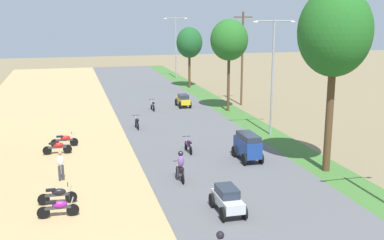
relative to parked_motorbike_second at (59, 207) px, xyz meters
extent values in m
cylinder|color=black|center=(0.59, 0.00, -0.21)|extent=(0.56, 0.06, 0.56)
cylinder|color=black|center=(-0.65, 0.00, -0.21)|extent=(0.56, 0.06, 0.56)
cube|color=#333338|center=(-0.03, 0.00, -0.03)|extent=(1.12, 0.12, 0.12)
ellipsoid|color=#8C1E8C|center=(0.05, 0.00, 0.11)|extent=(0.64, 0.28, 0.32)
cube|color=black|center=(-0.31, 0.00, 0.23)|extent=(0.44, 0.20, 0.10)
cylinder|color=#A5A8AD|center=(0.53, 0.00, 0.06)|extent=(0.26, 0.05, 0.68)
cylinder|color=black|center=(0.47, 0.00, 0.43)|extent=(0.04, 0.54, 0.04)
cylinder|color=black|center=(0.54, 1.55, -0.21)|extent=(0.56, 0.06, 0.56)
cylinder|color=black|center=(-0.70, 1.55, -0.21)|extent=(0.56, 0.06, 0.56)
cube|color=#333338|center=(-0.08, 1.55, -0.03)|extent=(1.12, 0.12, 0.12)
ellipsoid|color=black|center=(0.00, 1.55, 0.11)|extent=(0.64, 0.28, 0.32)
cube|color=black|center=(-0.36, 1.55, 0.23)|extent=(0.44, 0.20, 0.10)
cylinder|color=#A5A8AD|center=(0.48, 1.55, 0.06)|extent=(0.26, 0.05, 0.68)
cylinder|color=black|center=(0.42, 1.55, 0.43)|extent=(0.04, 0.54, 0.04)
cylinder|color=black|center=(0.41, 9.83, -0.21)|extent=(0.56, 0.06, 0.56)
cylinder|color=black|center=(-0.83, 9.83, -0.21)|extent=(0.56, 0.06, 0.56)
cube|color=#333338|center=(-0.21, 9.83, -0.03)|extent=(1.12, 0.12, 0.12)
ellipsoid|color=red|center=(-0.13, 9.83, 0.11)|extent=(0.64, 0.28, 0.32)
cube|color=black|center=(-0.49, 9.83, 0.23)|extent=(0.44, 0.20, 0.10)
cylinder|color=#A5A8AD|center=(0.35, 9.83, 0.06)|extent=(0.26, 0.05, 0.68)
cylinder|color=black|center=(0.29, 9.83, 0.43)|extent=(0.04, 0.54, 0.04)
cylinder|color=black|center=(0.84, 11.49, -0.21)|extent=(0.56, 0.06, 0.56)
cylinder|color=black|center=(-0.40, 11.49, -0.21)|extent=(0.56, 0.06, 0.56)
cube|color=#333338|center=(0.22, 11.49, -0.03)|extent=(1.12, 0.12, 0.12)
ellipsoid|color=red|center=(0.30, 11.49, 0.11)|extent=(0.64, 0.28, 0.32)
cube|color=black|center=(-0.06, 11.49, 0.23)|extent=(0.44, 0.20, 0.10)
cylinder|color=#A5A8AD|center=(0.78, 11.49, 0.06)|extent=(0.26, 0.05, 0.68)
cylinder|color=black|center=(0.72, 11.49, 0.43)|extent=(0.04, 0.54, 0.04)
cylinder|color=#33333D|center=(0.15, 4.86, -0.08)|extent=(0.14, 0.14, 0.82)
cylinder|color=#33333D|center=(-0.02, 4.80, -0.08)|extent=(0.14, 0.14, 0.82)
ellipsoid|color=silver|center=(0.07, 4.83, 0.61)|extent=(0.42, 0.35, 0.56)
sphere|color=#9E7556|center=(0.07, 4.83, 1.02)|extent=(0.22, 0.22, 0.22)
cylinder|color=#4C351E|center=(14.58, 2.74, 2.72)|extent=(0.41, 0.41, 6.43)
ellipsoid|color=#1E5B1D|center=(14.58, 2.74, 7.26)|extent=(3.95, 3.95, 4.80)
cylinder|color=#4C351E|center=(14.56, 19.89, 2.19)|extent=(0.25, 0.25, 5.37)
ellipsoid|color=#225F20|center=(14.56, 19.89, 5.88)|extent=(3.33, 3.33, 3.63)
cylinder|color=#4C351E|center=(14.53, 33.97, 1.66)|extent=(0.28, 0.28, 4.31)
ellipsoid|color=#1A5023|center=(14.53, 33.97, 4.79)|extent=(3.03, 3.03, 3.55)
cylinder|color=gray|center=(14.83, 11.06, 3.66)|extent=(0.16, 0.16, 8.31)
cylinder|color=gray|center=(14.13, 11.06, 7.67)|extent=(1.40, 0.08, 0.08)
ellipsoid|color=silver|center=(13.43, 11.06, 7.60)|extent=(0.36, 0.20, 0.14)
cylinder|color=gray|center=(15.53, 11.06, 7.67)|extent=(1.40, 0.08, 0.08)
ellipsoid|color=silver|center=(16.23, 11.06, 7.60)|extent=(0.36, 0.20, 0.14)
cylinder|color=gray|center=(14.83, 42.52, 3.56)|extent=(0.16, 0.16, 8.11)
cylinder|color=gray|center=(14.13, 42.52, 7.47)|extent=(1.40, 0.08, 0.08)
ellipsoid|color=silver|center=(13.43, 42.52, 7.40)|extent=(0.36, 0.20, 0.14)
cylinder|color=gray|center=(15.53, 42.52, 7.47)|extent=(1.40, 0.08, 0.08)
ellipsoid|color=silver|center=(16.23, 42.52, 7.40)|extent=(0.36, 0.20, 0.14)
cylinder|color=brown|center=(16.80, 22.48, 3.87)|extent=(0.20, 0.20, 8.86)
cube|color=#473323|center=(16.80, 22.48, 7.80)|extent=(1.80, 0.10, 0.10)
cube|color=#B7BCC1|center=(7.28, -1.44, 0.10)|extent=(0.88, 2.25, 0.44)
cube|color=#232B38|center=(7.28, -1.34, 0.52)|extent=(0.81, 1.30, 0.40)
cylinder|color=black|center=(6.78, -0.63, -0.15)|extent=(0.11, 0.64, 0.64)
cylinder|color=black|center=(7.77, -0.63, -0.15)|extent=(0.11, 0.64, 0.64)
cylinder|color=black|center=(6.78, -2.25, -0.15)|extent=(0.11, 0.64, 0.64)
cylinder|color=black|center=(7.77, -2.25, -0.15)|extent=(0.11, 0.64, 0.64)
cube|color=navy|center=(10.92, 5.59, 0.38)|extent=(0.95, 2.40, 0.95)
cube|color=#232B38|center=(10.92, 5.49, 1.03)|extent=(0.87, 2.00, 0.35)
cylinder|color=black|center=(11.45, 4.72, -0.13)|extent=(0.12, 0.68, 0.68)
cylinder|color=black|center=(10.38, 4.72, -0.13)|extent=(0.12, 0.68, 0.68)
cylinder|color=black|center=(11.45, 6.45, -0.13)|extent=(0.12, 0.68, 0.68)
cylinder|color=black|center=(10.38, 6.45, -0.13)|extent=(0.12, 0.68, 0.68)
cube|color=gold|center=(11.04, 22.67, 0.10)|extent=(0.88, 2.25, 0.44)
cube|color=#232B38|center=(11.04, 22.57, 0.52)|extent=(0.81, 1.30, 0.40)
cylinder|color=black|center=(11.53, 21.86, -0.15)|extent=(0.11, 0.64, 0.64)
cylinder|color=black|center=(10.54, 21.86, -0.15)|extent=(0.11, 0.64, 0.64)
cylinder|color=black|center=(11.53, 23.48, -0.15)|extent=(0.11, 0.64, 0.64)
cylinder|color=black|center=(10.54, 23.48, -0.15)|extent=(0.11, 0.64, 0.64)
sphere|color=black|center=(5.34, -6.34, 1.05)|extent=(0.28, 0.28, 0.28)
cylinder|color=black|center=(6.20, 3.85, -0.19)|extent=(0.06, 0.56, 0.56)
cylinder|color=black|center=(6.20, 2.61, -0.19)|extent=(0.06, 0.56, 0.56)
cube|color=#333338|center=(6.20, 3.23, -0.01)|extent=(0.12, 1.12, 0.12)
ellipsoid|color=red|center=(6.20, 3.31, 0.13)|extent=(0.28, 0.64, 0.32)
cube|color=black|center=(6.20, 2.95, 0.25)|extent=(0.20, 0.44, 0.10)
cylinder|color=#A5A8AD|center=(6.20, 3.79, 0.08)|extent=(0.05, 0.26, 0.68)
cylinder|color=black|center=(6.20, 3.73, 0.45)|extent=(0.54, 0.04, 0.04)
ellipsoid|color=#724C8C|center=(6.20, 3.03, 0.65)|extent=(0.36, 0.28, 0.64)
sphere|color=black|center=(6.20, 3.07, 1.05)|extent=(0.28, 0.28, 0.28)
cylinder|color=#2D2D38|center=(6.06, 3.13, 0.01)|extent=(0.12, 0.12, 0.48)
cylinder|color=#2D2D38|center=(6.34, 3.13, 0.01)|extent=(0.12, 0.12, 0.48)
cylinder|color=black|center=(7.89, 8.75, -0.19)|extent=(0.06, 0.56, 0.56)
cylinder|color=black|center=(7.89, 7.51, -0.19)|extent=(0.06, 0.56, 0.56)
cube|color=#333338|center=(7.89, 8.13, -0.01)|extent=(0.12, 1.12, 0.12)
ellipsoid|color=#8C1E8C|center=(7.89, 8.21, 0.13)|extent=(0.28, 0.64, 0.32)
cube|color=black|center=(7.89, 7.85, 0.25)|extent=(0.20, 0.44, 0.10)
cylinder|color=#A5A8AD|center=(7.89, 8.69, 0.08)|extent=(0.05, 0.26, 0.68)
cylinder|color=black|center=(7.89, 8.63, 0.45)|extent=(0.54, 0.04, 0.04)
cylinder|color=black|center=(5.62, 15.93, -0.19)|extent=(0.06, 0.56, 0.56)
cylinder|color=black|center=(5.62, 14.69, -0.19)|extent=(0.06, 0.56, 0.56)
cube|color=#333338|center=(5.62, 15.31, -0.01)|extent=(0.12, 1.12, 0.12)
ellipsoid|color=black|center=(5.62, 15.39, 0.13)|extent=(0.28, 0.64, 0.32)
cube|color=black|center=(5.62, 15.03, 0.25)|extent=(0.20, 0.44, 0.10)
cylinder|color=#A5A8AD|center=(5.62, 15.87, 0.08)|extent=(0.05, 0.26, 0.68)
cylinder|color=black|center=(5.62, 15.81, 0.45)|extent=(0.54, 0.04, 0.04)
cylinder|color=black|center=(7.99, 22.45, -0.19)|extent=(0.06, 0.56, 0.56)
cylinder|color=black|center=(7.99, 21.21, -0.19)|extent=(0.06, 0.56, 0.56)
cube|color=#333338|center=(7.99, 21.83, -0.01)|extent=(0.12, 1.12, 0.12)
ellipsoid|color=silver|center=(7.99, 21.91, 0.13)|extent=(0.28, 0.64, 0.32)
cube|color=black|center=(7.99, 21.55, 0.25)|extent=(0.20, 0.44, 0.10)
cylinder|color=#A5A8AD|center=(7.99, 22.39, 0.08)|extent=(0.05, 0.26, 0.68)
cylinder|color=black|center=(7.99, 22.33, 0.45)|extent=(0.54, 0.04, 0.04)
camera|label=1|loc=(0.76, -20.22, 8.31)|focal=44.55mm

